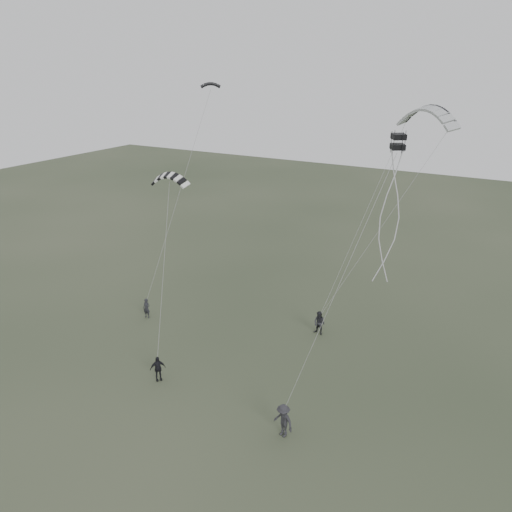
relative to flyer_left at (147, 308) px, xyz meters
The scene contains 9 objects.
ground 9.36m from the flyer_left, 28.72° to the right, with size 140.00×140.00×0.00m, color #303B27.
flyer_left is the anchor object (origin of this frame).
flyer_right 13.01m from the flyer_left, 18.12° to the left, with size 0.85×0.66×1.75m, color #26262B.
flyer_center 8.37m from the flyer_left, 44.66° to the right, with size 0.94×0.39×1.61m, color black.
flyer_far 16.15m from the flyer_left, 24.01° to the right, with size 1.22×0.70×1.88m, color #28272C.
kite_dark_small 17.25m from the flyer_left, 70.73° to the left, with size 1.41×0.42×0.48m, color black, non-canonical shape.
kite_pale_large 24.34m from the flyer_left, 29.06° to the left, with size 4.53×1.02×1.81m, color #AFB2B4, non-canonical shape.
kite_striped 10.60m from the flyer_left, 14.44° to the left, with size 2.71×0.68×1.09m, color black, non-canonical shape.
kite_box 23.28m from the flyer_left, ahead, with size 0.56×0.56×0.68m, color black, non-canonical shape.
Camera 1 is at (15.50, -20.92, 18.03)m, focal length 35.00 mm.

